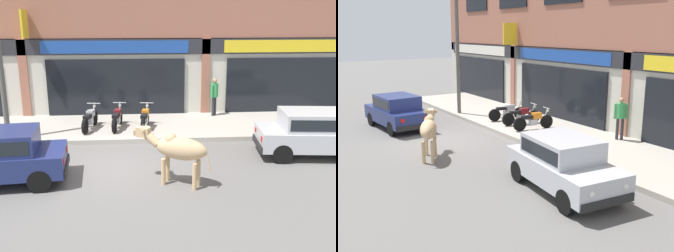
{
  "view_description": "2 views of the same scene",
  "coord_description": "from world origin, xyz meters",
  "views": [
    {
      "loc": [
        0.9,
        -10.86,
        4.33
      ],
      "look_at": [
        1.82,
        1.0,
        0.96
      ],
      "focal_mm": 42.0,
      "sensor_mm": 36.0,
      "label": 1
    },
    {
      "loc": [
        13.77,
        -5.98,
        4.12
      ],
      "look_at": [
        3.0,
        1.0,
        1.02
      ],
      "focal_mm": 42.0,
      "sensor_mm": 36.0,
      "label": 2
    }
  ],
  "objects": [
    {
      "name": "cow",
      "position": [
        1.89,
        -1.31,
        1.01
      ],
      "size": [
        1.96,
        1.24,
        1.61
      ],
      "color": "tan",
      "rests_on": "ground"
    },
    {
      "name": "car_0",
      "position": [
        -2.79,
        -0.88,
        0.81
      ],
      "size": [
        3.72,
        1.9,
        1.46
      ],
      "color": "black",
      "rests_on": "ground"
    },
    {
      "name": "shop_building",
      "position": [
        -0.0,
        6.17,
        4.62
      ],
      "size": [
        23.0,
        1.4,
        9.67
      ],
      "color": "#9E604C",
      "rests_on": "ground"
    },
    {
      "name": "utility_pole",
      "position": [
        -3.6,
        2.5,
        3.4
      ],
      "size": [
        0.18,
        0.18,
        6.47
      ],
      "primitive_type": "cylinder",
      "color": "#595651",
      "rests_on": "sidewalk"
    },
    {
      "name": "car_1",
      "position": [
        6.39,
        0.58,
        0.81
      ],
      "size": [
        3.73,
        1.97,
        1.46
      ],
      "color": "black",
      "rests_on": "ground"
    },
    {
      "name": "sidewalk",
      "position": [
        0.0,
        4.06,
        0.08
      ],
      "size": [
        19.0,
        3.71,
        0.17
      ],
      "primitive_type": "cube",
      "color": "#A8A093",
      "rests_on": "ground"
    },
    {
      "name": "pedestrian",
      "position": [
        4.14,
        5.33,
        1.15
      ],
      "size": [
        0.34,
        0.41,
        1.6
      ],
      "color": "#2D2D33",
      "rests_on": "sidewalk"
    },
    {
      "name": "motorcycle_0",
      "position": [
        -0.93,
        3.62,
        0.55
      ],
      "size": [
        0.61,
        1.8,
        0.88
      ],
      "color": "black",
      "rests_on": "sidewalk"
    },
    {
      "name": "motorcycle_2",
      "position": [
        1.15,
        3.55,
        0.55
      ],
      "size": [
        0.58,
        1.8,
        0.88
      ],
      "color": "black",
      "rests_on": "sidewalk"
    },
    {
      "name": "motorcycle_1",
      "position": [
        0.09,
        3.68,
        0.55
      ],
      "size": [
        0.56,
        1.81,
        0.88
      ],
      "color": "black",
      "rests_on": "sidewalk"
    },
    {
      "name": "ground_plane",
      "position": [
        0.0,
        0.0,
        0.0
      ],
      "size": [
        90.0,
        90.0,
        0.0
      ],
      "primitive_type": "plane",
      "color": "#605E5B"
    }
  ]
}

